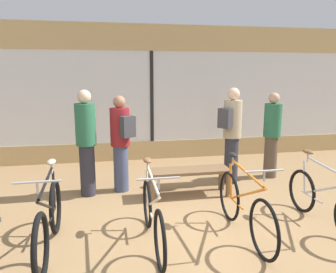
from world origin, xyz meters
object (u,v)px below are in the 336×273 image
Objects in this scene: bicycle_far_left at (49,221)px; bicycle_far_right at (324,201)px; bicycle_right at (244,207)px; bicycle_left at (153,215)px; display_bench at (189,174)px; customer_by_window at (121,141)px; customer_mid_floor at (272,133)px; customer_near_rack at (86,141)px; customer_near_bench at (232,132)px.

bicycle_far_left is 1.03× the size of bicycle_far_right.
bicycle_left is at bearing 179.52° from bicycle_right.
display_bench is 0.82× the size of customer_by_window.
customer_by_window is 3.02m from customer_mid_floor.
bicycle_left is (1.21, -0.05, -0.01)m from bicycle_far_left.
display_bench is (-0.33, 1.52, -0.01)m from bicycle_right.
bicycle_left is 1.21× the size of display_bench.
display_bench is (2.06, 1.46, -0.00)m from bicycle_far_left.
bicycle_left is 2.14m from customer_near_rack.
bicycle_left reaches higher than bicycle_far_right.
customer_mid_floor is at bearing 4.72° from customer_by_window.
bicycle_far_left is at bearing -146.89° from customer_near_bench.
customer_near_bench reaches higher than bicycle_right.
bicycle_far_left is 1.26× the size of display_bench.
bicycle_right is at bearing -1.53° from bicycle_far_left.
bicycle_far_left is 1.01× the size of bicycle_right.
customer_mid_floor is at bearing 20.48° from display_bench.
display_bench is 2.09m from customer_mid_floor.
customer_by_window is at bearing -178.53° from customer_near_bench.
display_bench is (0.85, 1.51, 0.00)m from bicycle_left.
customer_mid_floor is (1.89, 0.71, 0.52)m from display_bench.
display_bench is (-1.52, 1.47, 0.02)m from bicycle_far_right.
customer_near_rack reaches higher than bicycle_far_left.
bicycle_left is 3.57m from customer_mid_floor.
customer_mid_floor reaches higher than customer_by_window.
bicycle_far_left is 4.54m from customer_mid_floor.
bicycle_far_left is 2.52m from display_bench.
bicycle_right is 1.25× the size of display_bench.
customer_near_bench is at bearing 28.13° from display_bench.
customer_near_rack reaches higher than bicycle_far_right.
customer_near_rack is (-1.70, 0.37, 0.58)m from display_bench.
customer_by_window reaches higher than bicycle_far_right.
bicycle_left is at bearing -179.11° from bicycle_far_right.
bicycle_right is at bearing -107.06° from customer_near_bench.
display_bench is 1.32m from customer_by_window.
bicycle_left is at bearing -141.05° from customer_mid_floor.
customer_mid_floor is 0.96m from customer_near_bench.
bicycle_far_left is 1.04× the size of bicycle_left.
bicycle_left is 0.97× the size of bicycle_right.
display_bench is at bearing 102.38° from bicycle_right.
bicycle_far_right is at bearing -0.28° from bicycle_far_left.
bicycle_far_left reaches higher than bicycle_right.
bicycle_far_right is at bearing 0.89° from bicycle_left.
customer_near_rack is at bearing 167.87° from display_bench.
bicycle_far_left reaches higher than bicycle_left.
customer_near_bench reaches higher than customer_near_rack.
customer_mid_floor is 0.94× the size of customer_near_bench.
customer_near_bench reaches higher than bicycle_far_left.
bicycle_far_right is 1.00× the size of customer_mid_floor.
bicycle_left is 0.99× the size of customer_mid_floor.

